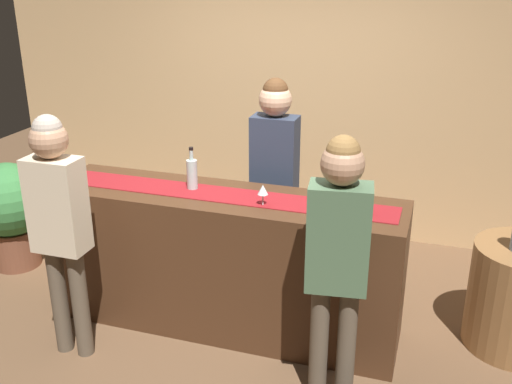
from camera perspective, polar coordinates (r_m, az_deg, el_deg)
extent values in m
plane|color=brown|center=(4.48, -2.92, -12.46)|extent=(10.00, 10.00, 0.00)
cube|color=tan|center=(5.64, 3.79, 10.60)|extent=(6.00, 0.12, 2.90)
cube|color=#472B19|center=(4.22, -3.04, -6.72)|extent=(2.48, 0.60, 1.01)
cube|color=maroon|center=(4.01, -3.18, -0.25)|extent=(2.35, 0.28, 0.01)
cylinder|color=#194723|center=(3.85, 8.85, 0.23)|extent=(0.07, 0.07, 0.21)
cylinder|color=#194723|center=(3.80, 8.97, 2.24)|extent=(0.03, 0.03, 0.08)
cylinder|color=black|center=(3.79, 9.01, 2.90)|extent=(0.03, 0.03, 0.02)
cylinder|color=#B2C6C1|center=(4.10, -6.17, 1.66)|extent=(0.07, 0.07, 0.21)
cylinder|color=#B2C6C1|center=(4.05, -6.25, 3.56)|extent=(0.03, 0.03, 0.08)
cylinder|color=black|center=(4.04, -6.28, 4.19)|extent=(0.03, 0.03, 0.02)
cylinder|color=silver|center=(4.47, -16.60, 1.15)|extent=(0.06, 0.06, 0.00)
cylinder|color=silver|center=(4.45, -16.65, 1.62)|extent=(0.01, 0.01, 0.08)
cone|color=silver|center=(4.43, -16.74, 2.48)|extent=(0.07, 0.07, 0.06)
cylinder|color=silver|center=(3.75, 10.62, -2.19)|extent=(0.06, 0.06, 0.00)
cylinder|color=silver|center=(3.73, 10.66, -1.63)|extent=(0.01, 0.01, 0.08)
cone|color=silver|center=(3.70, 10.73, -0.63)|extent=(0.07, 0.07, 0.06)
cylinder|color=silver|center=(3.83, 0.66, -1.29)|extent=(0.06, 0.06, 0.00)
cylinder|color=silver|center=(3.81, 0.66, -0.74)|extent=(0.01, 0.01, 0.08)
cone|color=silver|center=(3.79, 0.67, 0.24)|extent=(0.07, 0.07, 0.06)
cylinder|color=#26262B|center=(4.68, 2.65, -5.19)|extent=(0.11, 0.11, 0.80)
cylinder|color=#26262B|center=(4.72, 0.77, -4.93)|extent=(0.11, 0.11, 0.80)
cube|color=#2D384C|center=(4.43, 1.81, 3.31)|extent=(0.34, 0.20, 0.64)
sphere|color=#DBAD89|center=(4.32, 1.87, 8.86)|extent=(0.24, 0.24, 0.24)
sphere|color=brown|center=(4.30, 1.89, 9.72)|extent=(0.19, 0.19, 0.19)
cylinder|color=brown|center=(3.61, 6.07, -14.34)|extent=(0.11, 0.11, 0.78)
cylinder|color=brown|center=(3.61, 8.69, -14.52)|extent=(0.11, 0.11, 0.78)
cube|color=#4C6B4C|center=(3.26, 7.95, -4.41)|extent=(0.36, 0.24, 0.61)
sphere|color=tan|center=(3.10, 8.34, 2.69)|extent=(0.23, 0.23, 0.23)
sphere|color=olive|center=(3.08, 8.40, 3.82)|extent=(0.18, 0.18, 0.18)
cylinder|color=brown|center=(4.22, -18.40, -9.80)|extent=(0.11, 0.11, 0.77)
cylinder|color=brown|center=(4.13, -16.56, -10.25)|extent=(0.11, 0.11, 0.77)
cube|color=beige|center=(3.87, -18.60, -1.20)|extent=(0.34, 0.20, 0.61)
sphere|color=tan|center=(3.74, -19.35, 4.78)|extent=(0.23, 0.23, 0.23)
sphere|color=#AD9E8E|center=(3.73, -19.47, 5.71)|extent=(0.18, 0.18, 0.18)
cylinder|color=brown|center=(5.59, -22.09, -4.90)|extent=(0.39, 0.39, 0.34)
sphere|color=#387A3D|center=(5.42, -22.72, -0.70)|extent=(0.63, 0.63, 0.63)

